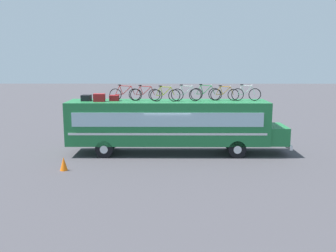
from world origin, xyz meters
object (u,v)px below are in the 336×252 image
at_px(traffic_cone, 64,164).
at_px(rooftop_bicycle_3, 165,95).
at_px(luggage_bag_3, 114,98).
at_px(rooftop_bicycle_6, 225,94).
at_px(rooftop_bicycle_2, 145,94).
at_px(rooftop_bicycle_5, 205,93).
at_px(rooftop_bicycle_4, 186,94).
at_px(rooftop_bicycle_1, 125,94).
at_px(bus, 172,123).
at_px(rooftop_bicycle_7, 246,94).
at_px(luggage_bag_2, 99,98).
at_px(luggage_bag_1, 86,98).

bearing_deg(traffic_cone, rooftop_bicycle_3, 32.90).
relative_size(luggage_bag_3, rooftop_bicycle_6, 0.32).
xyz_separation_m(rooftop_bicycle_2, rooftop_bicycle_5, (3.44, 0.25, 0.01)).
height_order(rooftop_bicycle_2, rooftop_bicycle_4, rooftop_bicycle_4).
xyz_separation_m(rooftop_bicycle_6, traffic_cone, (-8.30, -3.70, -3.06)).
distance_m(rooftop_bicycle_4, rooftop_bicycle_5, 1.21).
relative_size(rooftop_bicycle_1, traffic_cone, 2.66).
relative_size(bus, luggage_bag_3, 24.05).
bearing_deg(rooftop_bicycle_7, luggage_bag_3, -179.60).
bearing_deg(bus, luggage_bag_3, 178.78).
bearing_deg(luggage_bag_2, rooftop_bicycle_4, 3.17).
bearing_deg(rooftop_bicycle_7, rooftop_bicycle_1, 179.51).
relative_size(bus, rooftop_bicycle_6, 7.62).
distance_m(rooftop_bicycle_1, rooftop_bicycle_6, 5.66).
xyz_separation_m(luggage_bag_2, rooftop_bicycle_2, (2.52, 0.47, 0.16)).
xyz_separation_m(luggage_bag_1, rooftop_bicycle_3, (4.46, -0.27, 0.20)).
bearing_deg(rooftop_bicycle_2, rooftop_bicycle_4, -4.91).
distance_m(luggage_bag_2, rooftop_bicycle_6, 7.07).
height_order(luggage_bag_3, rooftop_bicycle_6, rooftop_bicycle_6).
relative_size(bus, rooftop_bicycle_3, 7.44).
bearing_deg(rooftop_bicycle_5, bus, -168.78).
relative_size(rooftop_bicycle_4, rooftop_bicycle_7, 1.02).
relative_size(luggage_bag_1, rooftop_bicycle_2, 0.31).
bearing_deg(rooftop_bicycle_2, luggage_bag_2, -169.52).
bearing_deg(traffic_cone, luggage_bag_2, 67.85).
height_order(rooftop_bicycle_2, traffic_cone, rooftop_bicycle_2).
relative_size(rooftop_bicycle_2, traffic_cone, 2.56).
distance_m(rooftop_bicycle_1, rooftop_bicycle_5, 4.59).
distance_m(bus, rooftop_bicycle_3, 1.68).
xyz_separation_m(rooftop_bicycle_4, rooftop_bicycle_5, (1.12, 0.45, -0.00)).
bearing_deg(rooftop_bicycle_1, rooftop_bicycle_6, 0.84).
xyz_separation_m(luggage_bag_2, rooftop_bicycle_6, (7.04, 0.59, 0.15)).
height_order(rooftop_bicycle_4, traffic_cone, rooftop_bicycle_4).
relative_size(bus, traffic_cone, 18.58).
xyz_separation_m(luggage_bag_1, rooftop_bicycle_7, (9.03, 0.10, 0.22)).
height_order(luggage_bag_1, rooftop_bicycle_4, rooftop_bicycle_4).
relative_size(rooftop_bicycle_4, traffic_cone, 2.55).
bearing_deg(rooftop_bicycle_6, rooftop_bicycle_3, -171.40).
xyz_separation_m(rooftop_bicycle_3, rooftop_bicycle_7, (4.57, 0.37, 0.02)).
bearing_deg(rooftop_bicycle_2, luggage_bag_1, -178.06).
xyz_separation_m(luggage_bag_3, rooftop_bicycle_2, (1.75, 0.07, 0.21)).
distance_m(rooftop_bicycle_4, traffic_cone, 7.62).
bearing_deg(rooftop_bicycle_6, rooftop_bicycle_2, -178.38).
bearing_deg(bus, rooftop_bicycle_7, 1.65).
height_order(luggage_bag_2, rooftop_bicycle_6, rooftop_bicycle_6).
bearing_deg(rooftop_bicycle_6, traffic_cone, -156.00).
distance_m(bus, rooftop_bicycle_6, 3.43).
xyz_separation_m(rooftop_bicycle_2, rooftop_bicycle_4, (2.31, -0.20, 0.01)).
height_order(bus, rooftop_bicycle_5, rooftop_bicycle_5).
distance_m(luggage_bag_2, luggage_bag_3, 0.87).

